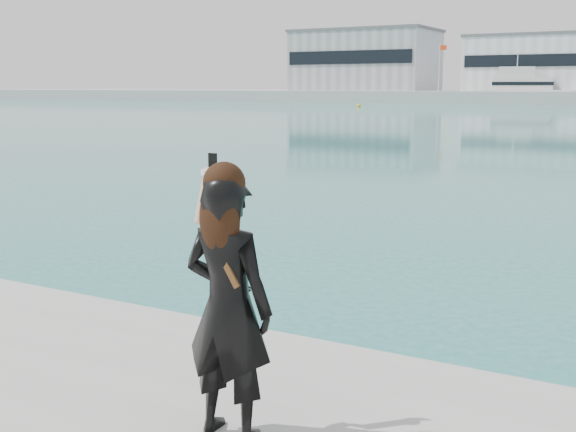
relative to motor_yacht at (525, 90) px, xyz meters
The scene contains 6 objects.
warehouse_grey_left 34.51m from the motor_yacht, 162.26° to the left, with size 26.52×16.36×11.50m.
warehouse_white 11.36m from the motor_yacht, 86.88° to the left, with size 24.48×15.35×9.50m.
flagpole_left 16.31m from the motor_yacht, 167.52° to the left, with size 1.28×0.16×8.00m.
motor_yacht is the anchor object (origin of this frame).
buoy_far 33.68m from the motor_yacht, 118.55° to the right, with size 0.50×0.50×0.50m, color #FFB80D.
woman 120.40m from the motor_yacht, 79.35° to the right, with size 0.57×0.38×1.64m.
Camera 1 is at (1.92, -4.00, 2.83)m, focal length 45.00 mm.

